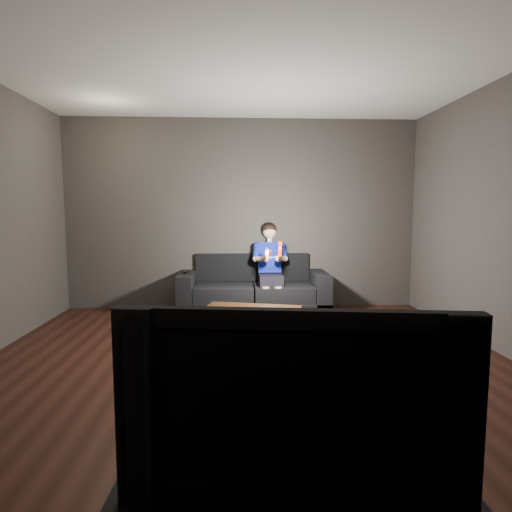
{
  "coord_description": "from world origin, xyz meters",
  "views": [
    {
      "loc": [
        -0.11,
        -3.66,
        1.41
      ],
      "look_at": [
        0.15,
        1.55,
        0.85
      ],
      "focal_mm": 30.0,
      "sensor_mm": 36.0,
      "label": 1
    }
  ],
  "objects": [
    {
      "name": "nunchuk_white",
      "position": [
        0.3,
        1.73,
        0.87
      ],
      "size": [
        0.07,
        0.09,
        0.14
      ],
      "color": "white",
      "rests_on": "child"
    },
    {
      "name": "tv",
      "position": [
        0.09,
        -2.27,
        0.78
      ],
      "size": [
        1.15,
        0.29,
        0.66
      ],
      "primitive_type": "imported",
      "rotation": [
        0.0,
        0.0,
        -0.13
      ],
      "color": "black",
      "rests_on": "media_console"
    },
    {
      "name": "wii_console",
      "position": [
        0.58,
        -2.27,
        0.56
      ],
      "size": [
        0.09,
        0.18,
        0.23
      ],
      "primitive_type": "cube",
      "rotation": [
        0.0,
        0.0,
        -0.22
      ],
      "color": "white",
      "rests_on": "media_console"
    },
    {
      "name": "sofa",
      "position": [
        0.15,
        2.22,
        0.26
      ],
      "size": [
        2.04,
        0.88,
        0.79
      ],
      "color": "black",
      "rests_on": "floor"
    },
    {
      "name": "coffee_table",
      "position": [
        0.07,
        0.79,
        0.32
      ],
      "size": [
        1.11,
        0.75,
        0.37
      ],
      "color": "black",
      "rests_on": "floor"
    },
    {
      "name": "front_wall",
      "position": [
        0.0,
        -2.5,
        1.35
      ],
      "size": [
        5.0,
        0.04,
        2.7
      ],
      "primitive_type": "cube",
      "color": "#3A3632",
      "rests_on": "ground"
    },
    {
      "name": "wii_remote_black",
      "position": [
        -0.77,
        2.15,
        0.57
      ],
      "size": [
        0.06,
        0.16,
        0.03
      ],
      "color": "black",
      "rests_on": "sofa"
    },
    {
      "name": "floor",
      "position": [
        0.0,
        0.0,
        0.0
      ],
      "size": [
        5.0,
        5.0,
        0.0
      ],
      "primitive_type": "plane",
      "color": "black",
      "rests_on": "ground"
    },
    {
      "name": "wii_remote_red",
      "position": [
        0.47,
        1.72,
        0.92
      ],
      "size": [
        0.06,
        0.08,
        0.19
      ],
      "color": "red",
      "rests_on": "child"
    },
    {
      "name": "back_wall",
      "position": [
        0.0,
        2.5,
        1.35
      ],
      "size": [
        5.0,
        0.04,
        2.7
      ],
      "primitive_type": "cube",
      "color": "#3A3632",
      "rests_on": "ground"
    },
    {
      "name": "child",
      "position": [
        0.38,
        2.17,
        0.7
      ],
      "size": [
        0.48,
        0.58,
        1.17
      ],
      "color": "black",
      "rests_on": "sofa"
    },
    {
      "name": "ceiling",
      "position": [
        0.0,
        0.0,
        2.7
      ],
      "size": [
        5.0,
        5.0,
        0.02
      ],
      "primitive_type": "cube",
      "color": "beige",
      "rests_on": "back_wall"
    }
  ]
}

